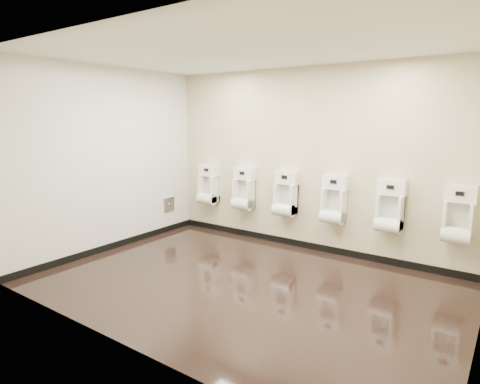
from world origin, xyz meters
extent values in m
cube|color=black|center=(0.00, 0.00, 0.00)|extent=(5.00, 3.50, 0.00)
cube|color=silver|center=(0.00, 0.00, 2.80)|extent=(5.00, 3.50, 0.00)
cube|color=beige|center=(0.00, 1.75, 1.40)|extent=(5.00, 0.02, 2.80)
cube|color=beige|center=(0.00, -1.75, 1.40)|extent=(5.00, 0.02, 2.80)
cube|color=beige|center=(-2.50, 0.00, 1.40)|extent=(0.02, 3.50, 2.80)
cube|color=white|center=(-2.50, 0.00, 1.40)|extent=(0.01, 3.50, 2.80)
cube|color=black|center=(0.00, 1.74, 0.05)|extent=(5.00, 0.02, 0.10)
cube|color=black|center=(-2.49, 0.00, 0.05)|extent=(0.02, 3.50, 0.10)
cube|color=#9E9EA3|center=(-2.48, 1.20, 0.50)|extent=(0.03, 0.25, 0.25)
cylinder|color=silver|center=(-2.46, 1.20, 0.50)|extent=(0.02, 0.04, 0.04)
cube|color=white|center=(-1.90, 1.63, 0.78)|extent=(0.33, 0.24, 0.47)
cube|color=silver|center=(-1.90, 1.71, 0.82)|extent=(0.25, 0.01, 0.35)
cylinder|color=white|center=(-1.90, 1.57, 0.61)|extent=(0.33, 0.20, 0.20)
cube|color=white|center=(-1.90, 1.66, 1.11)|extent=(0.37, 0.17, 0.20)
cube|color=black|center=(-1.90, 1.57, 1.13)|extent=(0.09, 0.01, 0.05)
cube|color=silver|center=(-1.90, 1.57, 1.13)|extent=(0.11, 0.01, 0.07)
cylinder|color=silver|center=(-1.71, 1.66, 1.11)|extent=(0.01, 0.03, 0.03)
cube|color=white|center=(-1.12, 1.63, 0.78)|extent=(0.33, 0.24, 0.47)
cube|color=silver|center=(-1.12, 1.71, 0.82)|extent=(0.25, 0.01, 0.35)
cylinder|color=white|center=(-1.12, 1.57, 0.61)|extent=(0.33, 0.20, 0.20)
cube|color=white|center=(-1.12, 1.66, 1.11)|extent=(0.37, 0.17, 0.20)
cube|color=black|center=(-1.12, 1.57, 1.13)|extent=(0.09, 0.01, 0.05)
cube|color=silver|center=(-1.12, 1.57, 1.13)|extent=(0.11, 0.01, 0.07)
cylinder|color=silver|center=(-0.94, 1.66, 1.11)|extent=(0.01, 0.03, 0.03)
cube|color=white|center=(-0.32, 1.63, 0.78)|extent=(0.33, 0.24, 0.47)
cube|color=silver|center=(-0.32, 1.71, 0.82)|extent=(0.25, 0.01, 0.35)
cylinder|color=white|center=(-0.32, 1.57, 0.61)|extent=(0.33, 0.20, 0.20)
cube|color=white|center=(-0.32, 1.66, 1.11)|extent=(0.37, 0.17, 0.20)
cube|color=black|center=(-0.32, 1.57, 1.13)|extent=(0.09, 0.01, 0.05)
cube|color=silver|center=(-0.32, 1.57, 1.13)|extent=(0.11, 0.01, 0.07)
cylinder|color=silver|center=(-0.13, 1.66, 1.11)|extent=(0.01, 0.03, 0.03)
cube|color=white|center=(0.48, 1.63, 0.78)|extent=(0.33, 0.24, 0.47)
cube|color=silver|center=(0.48, 1.71, 0.82)|extent=(0.25, 0.01, 0.35)
cylinder|color=white|center=(0.48, 1.57, 0.61)|extent=(0.33, 0.20, 0.20)
cube|color=white|center=(0.48, 1.66, 1.11)|extent=(0.37, 0.17, 0.20)
cube|color=black|center=(0.48, 1.57, 1.13)|extent=(0.09, 0.01, 0.05)
cube|color=silver|center=(0.48, 1.57, 1.13)|extent=(0.11, 0.01, 0.07)
cylinder|color=silver|center=(0.67, 1.66, 1.11)|extent=(0.01, 0.03, 0.03)
cube|color=white|center=(1.28, 1.63, 0.78)|extent=(0.33, 0.24, 0.47)
cube|color=silver|center=(1.28, 1.71, 0.82)|extent=(0.25, 0.01, 0.35)
cylinder|color=white|center=(1.28, 1.57, 0.61)|extent=(0.33, 0.20, 0.20)
cube|color=white|center=(1.28, 1.66, 1.11)|extent=(0.37, 0.17, 0.20)
cube|color=black|center=(1.28, 1.57, 1.13)|extent=(0.09, 0.01, 0.05)
cube|color=silver|center=(1.28, 1.57, 1.13)|extent=(0.11, 0.01, 0.07)
cylinder|color=silver|center=(1.47, 1.66, 1.11)|extent=(0.01, 0.03, 0.03)
cube|color=white|center=(2.10, 1.63, 0.78)|extent=(0.33, 0.24, 0.47)
cube|color=silver|center=(2.10, 1.71, 0.82)|extent=(0.25, 0.01, 0.35)
cylinder|color=white|center=(2.10, 1.57, 0.61)|extent=(0.33, 0.20, 0.20)
cube|color=white|center=(2.10, 1.66, 1.11)|extent=(0.37, 0.17, 0.20)
cube|color=black|center=(2.10, 1.57, 1.13)|extent=(0.09, 0.01, 0.05)
cube|color=silver|center=(2.10, 1.57, 1.13)|extent=(0.11, 0.01, 0.07)
cylinder|color=silver|center=(2.29, 1.66, 1.11)|extent=(0.01, 0.03, 0.03)
camera|label=1|loc=(2.66, -3.88, 2.03)|focal=30.00mm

